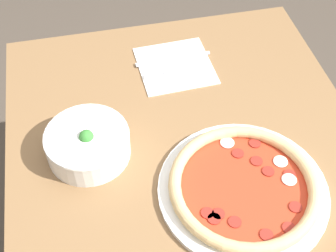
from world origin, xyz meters
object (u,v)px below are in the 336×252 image
(bowl, at_px, (88,143))
(fork, at_px, (178,72))
(pizza, at_px, (244,187))
(knife, at_px, (176,58))

(bowl, relative_size, fork, 1.03)
(pizza, distance_m, bowl, 0.35)
(bowl, xyz_separation_m, knife, (0.26, -0.26, -0.03))
(bowl, distance_m, knife, 0.37)
(pizza, height_order, fork, pizza)
(knife, bearing_deg, bowl, 43.52)
(pizza, height_order, bowl, bowl)
(pizza, xyz_separation_m, knife, (0.43, 0.04, -0.01))
(pizza, xyz_separation_m, bowl, (0.17, 0.30, 0.02))
(knife, bearing_deg, pizza, 93.41)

